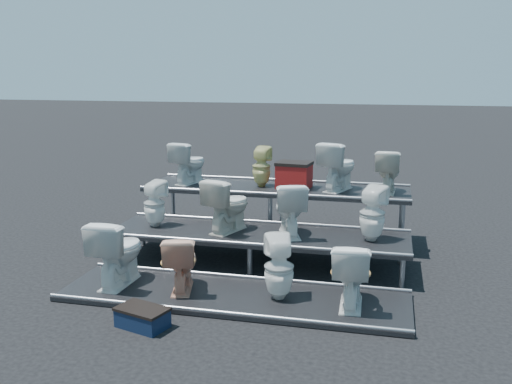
% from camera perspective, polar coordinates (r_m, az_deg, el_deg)
% --- Properties ---
extents(ground, '(80.00, 80.00, 0.00)m').
position_cam_1_polar(ground, '(8.19, 0.19, -7.21)').
color(ground, black).
rests_on(ground, ground).
extents(tier_front, '(4.20, 1.20, 0.06)m').
position_cam_1_polar(tier_front, '(7.00, -2.30, -10.39)').
color(tier_front, black).
rests_on(tier_front, ground).
extents(tier_mid, '(4.20, 1.20, 0.46)m').
position_cam_1_polar(tier_mid, '(8.11, 0.19, -5.68)').
color(tier_mid, black).
rests_on(tier_mid, ground).
extents(tier_back, '(4.20, 1.20, 0.86)m').
position_cam_1_polar(tier_back, '(9.28, 2.04, -2.11)').
color(tier_back, black).
rests_on(tier_back, ground).
extents(toilet_0, '(0.50, 0.85, 0.86)m').
position_cam_1_polar(toilet_0, '(7.37, -13.64, -5.78)').
color(toilet_0, white).
rests_on(toilet_0, tier_front).
extents(toilet_1, '(0.55, 0.77, 0.70)m').
position_cam_1_polar(toilet_1, '(7.06, -7.50, -6.97)').
color(toilet_1, '#E5A182').
rests_on(toilet_1, tier_front).
extents(toilet_2, '(0.45, 0.45, 0.77)m').
position_cam_1_polar(toilet_2, '(6.73, 2.32, -7.53)').
color(toilet_2, white).
rests_on(toilet_2, tier_front).
extents(toilet_3, '(0.45, 0.76, 0.77)m').
position_cam_1_polar(toilet_3, '(6.63, 9.49, -8.03)').
color(toilet_3, white).
rests_on(toilet_3, tier_front).
extents(toilet_4, '(0.39, 0.40, 0.68)m').
position_cam_1_polar(toilet_4, '(8.44, -10.12, -1.15)').
color(toilet_4, white).
rests_on(toilet_4, tier_mid).
extents(toilet_5, '(0.66, 0.86, 0.77)m').
position_cam_1_polar(toilet_5, '(8.06, -2.84, -1.27)').
color(toilet_5, silver).
rests_on(toilet_5, tier_mid).
extents(toilet_6, '(0.63, 0.83, 0.75)m').
position_cam_1_polar(toilet_6, '(7.86, 3.36, -1.68)').
color(toilet_6, white).
rests_on(toilet_6, tier_mid).
extents(toilet_7, '(0.44, 0.44, 0.75)m').
position_cam_1_polar(toilet_7, '(7.75, 11.56, -2.12)').
color(toilet_7, white).
rests_on(toilet_7, tier_mid).
extents(toilet_8, '(0.56, 0.76, 0.69)m').
position_cam_1_polar(toilet_8, '(9.52, -6.72, 2.94)').
color(toilet_8, white).
rests_on(toilet_8, tier_back).
extents(toilet_9, '(0.32, 0.32, 0.65)m').
position_cam_1_polar(toilet_9, '(9.17, 0.56, 2.55)').
color(toilet_9, '#D2CC82').
rests_on(toilet_9, tier_back).
extents(toilet_10, '(0.66, 0.85, 0.77)m').
position_cam_1_polar(toilet_10, '(8.97, 8.22, 2.58)').
color(toilet_10, white).
rests_on(toilet_10, tier_back).
extents(toilet_11, '(0.41, 0.68, 0.67)m').
position_cam_1_polar(toilet_11, '(8.95, 13.08, 2.04)').
color(toilet_11, silver).
rests_on(toilet_11, tier_back).
extents(red_crate, '(0.55, 0.46, 0.37)m').
position_cam_1_polar(red_crate, '(9.11, 3.83, 1.56)').
color(red_crate, maroon).
rests_on(red_crate, tier_back).
extents(step_stool, '(0.60, 0.46, 0.19)m').
position_cam_1_polar(step_stool, '(6.38, -11.28, -12.32)').
color(step_stool, '#0E1A32').
rests_on(step_stool, ground).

